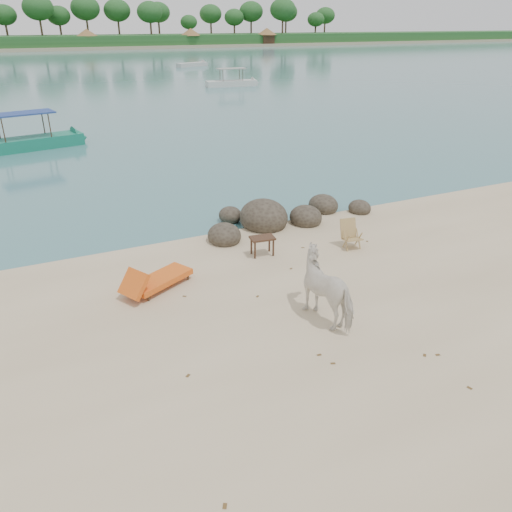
% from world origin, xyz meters
% --- Properties ---
extents(water, '(400.00, 400.00, 0.00)m').
position_xyz_m(water, '(0.00, 90.00, 0.00)').
color(water, '#3B6D76').
rests_on(water, ground).
extents(far_shore, '(420.00, 90.00, 1.40)m').
position_xyz_m(far_shore, '(0.00, 170.00, 0.00)').
color(far_shore, tan).
rests_on(far_shore, ground).
extents(far_scenery, '(420.00, 18.00, 9.50)m').
position_xyz_m(far_scenery, '(0.03, 136.70, 3.14)').
color(far_scenery, '#1E4C1E').
rests_on(far_scenery, ground).
extents(boulders, '(6.31, 2.85, 1.20)m').
position_xyz_m(boulders, '(2.09, 5.98, 0.22)').
color(boulders, '#302920').
rests_on(boulders, ground).
extents(cow, '(1.19, 1.98, 1.56)m').
position_xyz_m(cow, '(0.42, 0.16, 0.78)').
color(cow, white).
rests_on(cow, ground).
extents(side_table, '(0.74, 0.52, 0.56)m').
position_xyz_m(side_table, '(0.51, 3.86, 0.28)').
color(side_table, '#361F15').
rests_on(side_table, ground).
extents(lounge_chair, '(2.22, 1.65, 0.64)m').
position_xyz_m(lounge_chair, '(-2.71, 3.22, 0.32)').
color(lounge_chair, orange).
rests_on(lounge_chair, ground).
extents(deck_chair, '(0.64, 0.68, 0.85)m').
position_xyz_m(deck_chair, '(3.18, 3.15, 0.43)').
color(deck_chair, '#9E794F').
rests_on(deck_chair, ground).
extents(boat_near, '(6.64, 2.73, 3.15)m').
position_xyz_m(boat_near, '(-5.05, 21.59, 1.58)').
color(boat_near, '#147259').
rests_on(boat_near, water).
extents(boat_mid, '(6.20, 1.99, 2.97)m').
position_xyz_m(boat_mid, '(16.16, 43.88, 1.48)').
color(boat_mid, silver).
rests_on(boat_mid, water).
extents(boat_far, '(5.95, 3.29, 0.68)m').
position_xyz_m(boat_far, '(20.59, 70.48, 0.34)').
color(boat_far, '#B7B6B3').
rests_on(boat_far, water).
extents(dead_leaves, '(7.67, 7.41, 0.00)m').
position_xyz_m(dead_leaves, '(0.30, 0.32, 0.01)').
color(dead_leaves, brown).
rests_on(dead_leaves, ground).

